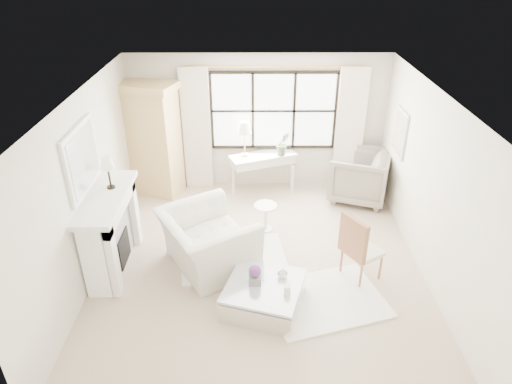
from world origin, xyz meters
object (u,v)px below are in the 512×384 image
coffee_table (264,295)px  console_table (263,173)px  armoire (152,139)px  club_armchair (208,241)px

coffee_table → console_table: bearing=106.0°
armoire → coffee_table: size_ratio=1.80×
armoire → club_armchair: bearing=-44.3°
armoire → console_table: (2.16, -0.01, -0.74)m
armoire → club_armchair: armoire is taller
armoire → coffee_table: bearing=-39.5°
console_table → club_armchair: (-0.89, -2.44, 0.05)m
club_armchair → console_table: bearing=-51.3°
club_armchair → coffee_table: (0.85, -0.92, -0.27)m
armoire → console_table: armoire is taller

